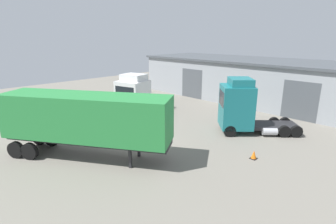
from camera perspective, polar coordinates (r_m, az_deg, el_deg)
ground_plane at (r=19.80m, az=-7.21°, el=-6.20°), size 60.00×60.00×0.00m
warehouse_building at (r=33.43m, az=19.08°, el=6.55°), size 30.04×9.80×4.88m
tractor_unit_white at (r=25.09m, az=-6.85°, el=3.28°), size 4.05×6.83×4.16m
container_trailer_green at (r=16.99m, az=-17.58°, el=-1.34°), size 10.21×7.88×4.09m
tractor_unit_teal at (r=21.59m, az=15.64°, el=1.00°), size 6.14×6.05×4.39m
gravel_pile at (r=33.34m, az=-8.86°, el=4.53°), size 3.41×3.41×1.83m
oil_drum at (r=26.00m, az=-14.53°, el=-0.13°), size 0.58×0.58×0.88m
traffic_cone at (r=17.65m, az=18.17°, el=-8.89°), size 0.40×0.40×0.55m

